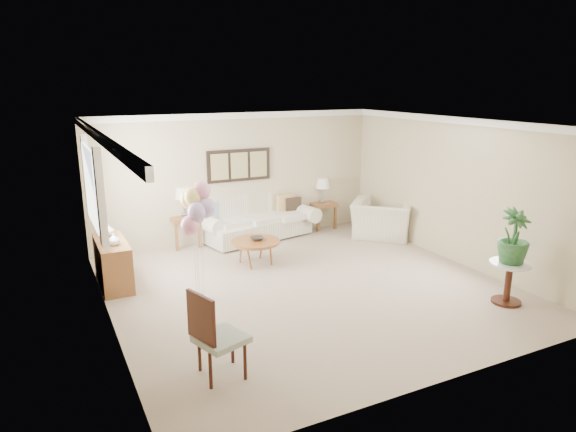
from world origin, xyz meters
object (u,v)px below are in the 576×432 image
object	(u,v)px
accent_chair	(215,334)
armchair	(382,219)
sofa	(256,221)
balloon_cluster	(196,206)
coffee_table	(255,242)

from	to	relation	value
accent_chair	armchair	bearing A→B (deg)	35.94
sofa	armchair	size ratio (longest dim) A/B	2.21
armchair	balloon_cluster	xyz separation A→B (m)	(-4.38, -1.36, 1.06)
accent_chair	balloon_cluster	bearing A→B (deg)	77.49
accent_chair	coffee_table	bearing A→B (deg)	60.11
armchair	coffee_table	bearing A→B (deg)	50.49
sofa	accent_chair	bearing A→B (deg)	-117.99
coffee_table	armchair	size ratio (longest dim) A/B	0.73
armchair	accent_chair	distance (m)	6.00
armchair	balloon_cluster	world-z (taller)	balloon_cluster
coffee_table	armchair	world-z (taller)	armchair
accent_chair	balloon_cluster	xyz separation A→B (m)	(0.48, 2.16, 0.92)
coffee_table	armchair	xyz separation A→B (m)	(3.03, 0.34, -0.02)
sofa	coffee_table	size ratio (longest dim) A/B	3.01
coffee_table	accent_chair	bearing A→B (deg)	-119.89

